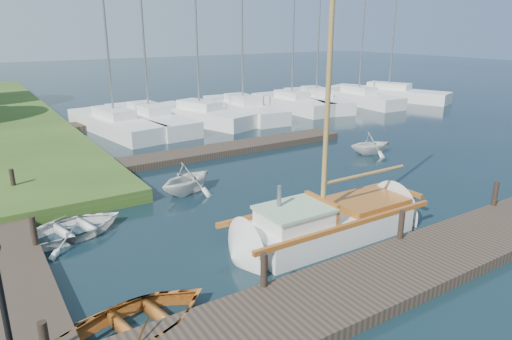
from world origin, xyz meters
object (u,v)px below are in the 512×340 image
mooring_post_2 (401,225)px  tender_d (371,142)px  marina_boat_5 (316,99)px  marina_boat_2 (199,114)px  lamp_post (0,291)px  marina_boat_7 (388,93)px  dinghy (136,319)px  mooring_post_5 (13,180)px  mooring_post_1 (264,270)px  mooring_post_4 (34,231)px  mooring_post_3 (495,194)px  marina_boat_4 (292,102)px  marina_boat_3 (243,108)px  marina_boat_6 (359,97)px  sailboat (331,225)px  tender_b (187,176)px  marina_boat_0 (114,123)px  tender_a (71,226)px  marina_boat_1 (149,118)px

mooring_post_2 → tender_d: bearing=48.2°
marina_boat_5 → marina_boat_2: bearing=112.8°
lamp_post → marina_boat_7: (30.40, 19.11, -1.30)m
dinghy → mooring_post_5: bearing=-4.8°
marina_boat_2 → tender_d: bearing=-179.3°
mooring_post_1 → mooring_post_4: same height
mooring_post_3 → marina_boat_2: 18.81m
marina_boat_7 → lamp_post: bearing=102.2°
marina_boat_4 → marina_boat_7: marina_boat_7 is taller
mooring_post_4 → marina_boat_3: size_ratio=0.07×
marina_boat_2 → mooring_post_3: bearing=167.2°
mooring_post_2 → mooring_post_4: size_ratio=1.00×
marina_boat_6 → dinghy: bearing=129.8°
sailboat → mooring_post_5: bearing=132.0°
dinghy → tender_b: tender_b is taller
marina_boat_3 → marina_boat_7: bearing=-86.8°
mooring_post_2 → sailboat: size_ratio=0.08×
dinghy → marina_boat_6: (24.33, 18.40, 0.22)m
sailboat → marina_boat_0: (-1.27, 17.31, 0.22)m
tender_a → marina_boat_2: 16.78m
mooring_post_3 → marina_boat_1: (-4.59, 19.34, -0.14)m
marina_boat_2 → marina_boat_7: marina_boat_7 is taller
mooring_post_4 → tender_d: 15.40m
marina_boat_5 → marina_boat_6: (3.48, -1.06, -0.01)m
lamp_post → sailboat: 8.71m
sailboat → mooring_post_2: bearing=-55.7°
mooring_post_3 → sailboat: sailboat is taller
marina_boat_3 → marina_boat_7: size_ratio=1.04×
mooring_post_4 → tender_b: (5.44, 2.28, -0.07)m
mooring_post_5 → lamp_post: 10.12m
marina_boat_2 → marina_boat_6: marina_boat_2 is taller
mooring_post_5 → marina_boat_7: (29.40, 9.11, -0.13)m
mooring_post_1 → marina_boat_4: (15.31, 19.30, -0.13)m
marina_boat_3 → marina_boat_2: bearing=102.6°
mooring_post_1 → lamp_post: 5.14m
marina_boat_0 → marina_boat_6: 19.34m
dinghy → marina_boat_5: bearing=-58.6°
marina_boat_2 → marina_boat_7: size_ratio=0.94×
mooring_post_3 → lamp_post: (-14.00, 0.00, 1.17)m
mooring_post_5 → marina_boat_5: size_ratio=0.07×
mooring_post_4 → lamp_post: (-1.00, -5.00, 1.17)m
marina_boat_6 → mooring_post_1: bearing=133.8°
tender_d → marina_boat_0: bearing=51.9°
marina_boat_6 → marina_boat_7: marina_boat_7 is taller
mooring_post_2 → marina_boat_1: (-0.09, 19.34, -0.14)m
marina_boat_3 → dinghy: bearing=147.7°
lamp_post → tender_b: (6.44, 7.28, -1.24)m
marina_boat_5 → marina_boat_3: bearing=111.2°
marina_boat_2 → marina_boat_5: 10.52m
tender_d → marina_boat_4: marina_boat_4 is taller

